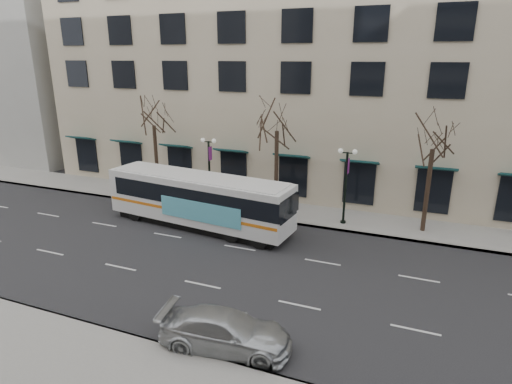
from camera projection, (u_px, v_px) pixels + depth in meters
The scene contains 11 objects.
ground at pixel (223, 265), 23.29m from camera, with size 160.00×160.00×0.00m, color black.
sidewalk_far at pixel (345, 220), 29.48m from camera, with size 80.00×4.00×0.15m, color gray.
building_hotel at pixel (301, 43), 38.95m from camera, with size 40.00×20.00×24.00m, color #BBAC8F.
building_far_upblock at pixel (10, 28), 51.01m from camera, with size 28.00×20.00×28.00m, color #999993.
tree_far_left at pixel (153, 113), 32.57m from camera, with size 3.60×3.60×8.34m.
tree_far_mid at pixel (277, 117), 28.99m from camera, with size 3.60×3.60×8.55m.
tree_far_right at pixel (435, 133), 25.61m from camera, with size 3.60×3.60×8.06m.
lamp_post_left at pixel (209, 169), 31.41m from camera, with size 1.22×0.45×5.21m.
lamp_post_right at pixel (346, 183), 27.90m from camera, with size 1.22×0.45×5.21m.
city_bus at pixel (200, 199), 27.97m from camera, with size 13.17×4.20×3.51m.
silver_car at pixel (226, 331), 16.46m from camera, with size 2.10×5.16×1.50m, color #B8BCC1.
Camera 1 is at (9.44, -18.83, 10.85)m, focal length 30.00 mm.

